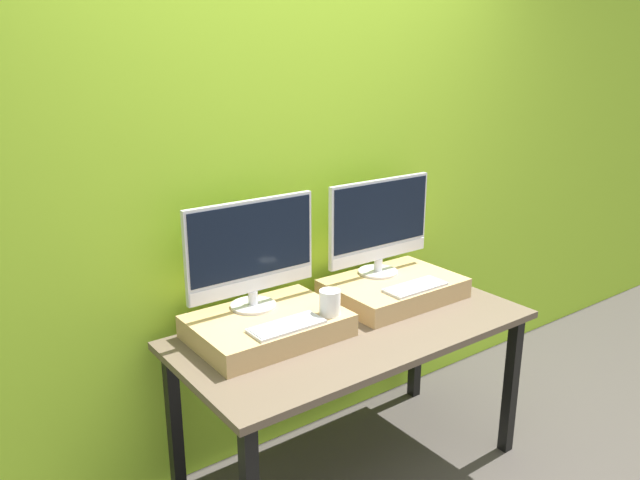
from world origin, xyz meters
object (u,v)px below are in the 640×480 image
(keyboard_left, at_px, (287,326))
(keyboard_right, at_px, (415,287))
(mug, at_px, (330,303))
(monitor_right, at_px, (380,224))
(monitor_left, at_px, (252,251))

(keyboard_left, bearing_deg, keyboard_right, 0.00)
(mug, distance_m, monitor_right, 0.57)
(mug, bearing_deg, keyboard_right, 0.00)
(monitor_left, distance_m, keyboard_left, 0.34)
(mug, height_order, monitor_right, monitor_right)
(monitor_left, xyz_separation_m, mug, (0.21, -0.25, -0.19))
(monitor_right, bearing_deg, mug, -152.59)
(mug, xyz_separation_m, monitor_right, (0.48, 0.25, 0.19))
(monitor_left, bearing_deg, keyboard_right, -19.89)
(keyboard_right, bearing_deg, monitor_left, 160.11)
(keyboard_left, xyz_separation_m, monitor_right, (0.68, 0.25, 0.23))
(monitor_right, relative_size, keyboard_right, 1.92)
(monitor_left, distance_m, keyboard_right, 0.76)
(monitor_left, height_order, keyboard_right, monitor_left)
(mug, xyz_separation_m, keyboard_right, (0.48, 0.00, -0.04))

